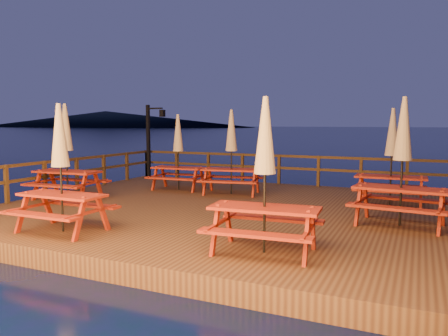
{
  "coord_description": "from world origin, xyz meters",
  "views": [
    {
      "loc": [
        4.76,
        -10.65,
        2.69
      ],
      "look_at": [
        -0.32,
        0.6,
        1.39
      ],
      "focal_mm": 35.0,
      "sensor_mm": 36.0,
      "label": 1
    }
  ],
  "objects_px": {
    "picnic_table_2": "(402,159)",
    "picnic_table_0": "(231,150)",
    "picnic_table_1": "(66,150)",
    "lamp_post": "(151,134)"
  },
  "relations": [
    {
      "from": "lamp_post",
      "to": "picnic_table_0",
      "type": "bearing_deg",
      "value": -28.11
    },
    {
      "from": "picnic_table_0",
      "to": "picnic_table_1",
      "type": "height_order",
      "value": "picnic_table_1"
    },
    {
      "from": "picnic_table_2",
      "to": "picnic_table_1",
      "type": "bearing_deg",
      "value": -170.25
    },
    {
      "from": "picnic_table_0",
      "to": "picnic_table_2",
      "type": "xyz_separation_m",
      "value": [
        5.13,
        -2.44,
        0.08
      ]
    },
    {
      "from": "picnic_table_1",
      "to": "picnic_table_0",
      "type": "bearing_deg",
      "value": 31.27
    },
    {
      "from": "picnic_table_0",
      "to": "lamp_post",
      "type": "bearing_deg",
      "value": 141.09
    },
    {
      "from": "lamp_post",
      "to": "picnic_table_1",
      "type": "distance_m",
      "value": 5.44
    },
    {
      "from": "picnic_table_0",
      "to": "picnic_table_1",
      "type": "relative_size",
      "value": 0.95
    },
    {
      "from": "picnic_table_2",
      "to": "picnic_table_0",
      "type": "bearing_deg",
      "value": 161.45
    },
    {
      "from": "picnic_table_1",
      "to": "picnic_table_2",
      "type": "height_order",
      "value": "picnic_table_2"
    }
  ]
}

